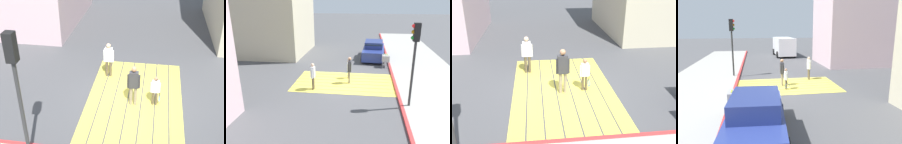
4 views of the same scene
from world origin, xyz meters
TOP-DOWN VIEW (x-y plane):
  - ground_plane at (0.00, 0.00)m, footprint 120.00×120.00m
  - crosswalk_stripes at (0.00, -0.00)m, footprint 6.40×3.80m
  - sidewalk_west at (-5.60, 0.00)m, footprint 4.80×40.00m
  - curb_painted at (-3.25, 0.00)m, footprint 0.16×40.00m
  - building_far_north at (8.50, 7.44)m, footprint 8.00×6.03m
  - car_parked_near_curb at (-2.00, -6.27)m, footprint 2.18×4.40m
  - van_down_street at (1.69, 14.08)m, footprint 2.56×5.30m
  - traffic_light_corner at (-3.58, 3.03)m, footprint 0.39×0.28m
  - tennis_ball_cart at (-2.90, -3.86)m, footprint 0.56×0.80m
  - pedestrian_adult_lead at (-0.33, 0.04)m, footprint 0.23×0.51m
  - pedestrian_adult_trailing at (1.75, 1.36)m, footprint 0.22×0.48m
  - pedestrian_child_with_racket at (-0.20, -0.81)m, footprint 0.28×0.40m

SIDE VIEW (x-z plane):
  - ground_plane at x=0.00m, z-range 0.00..0.00m
  - crosswalk_stripes at x=0.00m, z-range 0.00..0.01m
  - sidewalk_west at x=-5.60m, z-range 0.00..0.12m
  - curb_painted at x=-3.25m, z-range 0.00..0.13m
  - tennis_ball_cart at x=-2.90m, z-range 0.19..1.21m
  - pedestrian_child_with_racket at x=-0.20m, z-range 0.08..1.36m
  - car_parked_near_curb at x=-2.00m, z-range -0.05..1.52m
  - pedestrian_adult_trailing at x=1.75m, z-range 0.13..1.78m
  - pedestrian_adult_lead at x=-0.33m, z-range 0.14..1.87m
  - van_down_street at x=1.69m, z-range 0.10..2.45m
  - traffic_light_corner at x=-3.58m, z-range 0.92..5.16m
  - building_far_north at x=8.50m, z-range 0.00..12.01m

